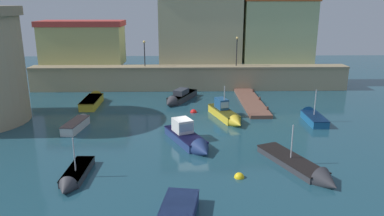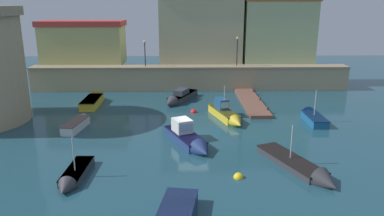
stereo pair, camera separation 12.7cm
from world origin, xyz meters
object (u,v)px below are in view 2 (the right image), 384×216
Objects in this scene: mooring_buoy_0 at (194,112)px; moored_boat_7 at (78,123)px; moored_boat_4 at (226,114)px; quay_lamp_1 at (237,47)px; quay_lamp_0 at (145,49)px; mooring_buoy_1 at (238,178)px; moored_boat_5 at (94,100)px; moored_boat_10 at (179,98)px; moored_boat_0 at (189,138)px; moored_boat_3 at (303,169)px; moored_boat_2 at (73,177)px; moored_boat_1 at (312,116)px.

moored_boat_7 is at bearing -156.47° from mooring_buoy_0.
quay_lamp_1 is at bearing 151.02° from moored_boat_4.
quay_lamp_0 is 26.61m from mooring_buoy_1.
mooring_buoy_0 is at bearing -108.14° from moored_boat_5.
moored_boat_5 is 9.39m from moored_boat_10.
quay_lamp_1 is 20.66m from moored_boat_0.
moored_boat_3 is at bearing 49.23° from moored_boat_10.
moored_boat_0 is at bearing 130.34° from moored_boat_2.
moored_boat_5 is (-13.89, 5.98, -0.11)m from moored_boat_4.
quay_lamp_1 is 0.56× the size of moored_boat_4.
quay_lamp_0 is 0.50× the size of moored_boat_0.
quay_lamp_1 is at bearing 160.33° from moored_boat_3.
moored_boat_2 is (-18.90, -11.87, -0.12)m from moored_boat_1.
quay_lamp_1 reaches higher than moored_boat_2.
moored_boat_4 is at bearing 175.95° from moored_boat_3.
quay_lamp_0 is at bearing 171.27° from moored_boat_0.
mooring_buoy_0 is at bearing 75.92° from moored_boat_1.
moored_boat_1 is 21.46m from moored_boat_7.
moored_boat_7 is (-4.52, -14.74, -4.75)m from quay_lamp_0.
moored_boat_10 is at bearing 109.35° from mooring_buoy_0.
quay_lamp_0 is at bearing 180.00° from quay_lamp_1.
moored_boat_1 is 7.57× the size of mooring_buoy_0.
moored_boat_3 is at bearing 94.70° from moored_boat_2.
moored_boat_10 reaches higher than moored_boat_5.
quay_lamp_0 reaches higher than moored_boat_3.
moored_boat_10 reaches higher than mooring_buoy_1.
moored_boat_5 is at bearing -169.24° from moored_boat_2.
moored_boat_2 reaches higher than moored_boat_0.
moored_boat_3 is at bearing -63.83° from mooring_buoy_0.
moored_boat_0 is at bearing -105.98° from moored_boat_7.
moored_boat_2 is 1.02× the size of moored_boat_7.
moored_boat_10 reaches higher than moored_boat_7.
moored_boat_7 is (-2.49, 10.22, 0.16)m from moored_boat_2.
moored_boat_0 is 1.07× the size of moored_boat_5.
moored_boat_3 is (1.14, -24.10, -5.16)m from quay_lamp_1.
moored_boat_1 reaches higher than moored_boat_7.
moored_boat_2 is at bearing 122.47° from moored_boat_1.
quay_lamp_0 reaches higher than moored_boat_10.
moored_boat_3 is 11.15× the size of mooring_buoy_1.
moored_boat_5 is at bearing -127.10° from quay_lamp_0.
moored_boat_1 reaches higher than moored_boat_10.
mooring_buoy_0 is (5.81, -10.24, -5.18)m from quay_lamp_0.
moored_boat_7 is at bearing -164.94° from moored_boat_2.
quay_lamp_1 is 28.84m from moored_boat_2.
mooring_buoy_0 is at bearing 152.19° from moored_boat_0.
moored_boat_2 is at bearing 6.17° from moored_boat_10.
moored_boat_4 is (3.59, 6.41, 0.04)m from moored_boat_0.
quay_lamp_0 reaches higher than moored_boat_7.
moored_boat_7 is at bearing -107.05° from quay_lamp_0.
moored_boat_10 is at bearing -37.16° from moored_boat_7.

